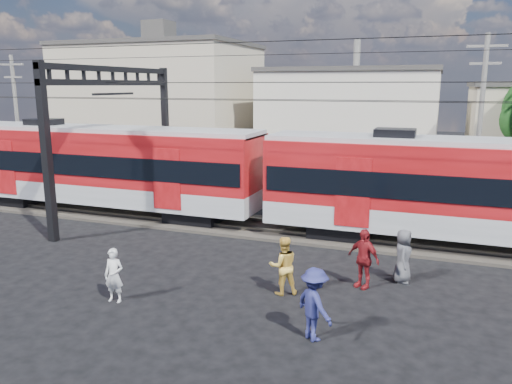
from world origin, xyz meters
The scene contains 15 objects.
ground centered at (0.00, 0.00, 0.00)m, with size 120.00×120.00×0.00m, color black.
track_bed centered at (0.00, 8.00, 0.06)m, with size 70.00×3.40×0.12m, color #2D2823.
rail_near centered at (0.00, 7.25, 0.18)m, with size 70.00×0.12×0.12m, color #59544C.
rail_far centered at (0.00, 8.75, 0.18)m, with size 70.00×0.12×0.12m, color #59544C.
commuter_train centered at (6.01, 8.00, 2.40)m, with size 50.30×3.08×4.17m.
catenary centered at (-8.65, 8.00, 5.14)m, with size 70.00×9.30×7.52m.
building_west centered at (-17.00, 24.00, 4.66)m, with size 14.28×10.20×9.30m.
building_midwest centered at (-2.00, 27.00, 3.66)m, with size 12.24×12.24×7.30m.
utility_pole_mid centered at (6.00, 15.00, 4.53)m, with size 1.80×0.24×8.50m.
utility_pole_west centered at (-22.00, 14.00, 4.28)m, with size 1.80×0.24×8.00m.
pedestrian_a centered at (-4.25, -0.47, 0.79)m, with size 0.57×0.38×1.57m, color silver.
pedestrian_b centered at (0.13, 1.69, 0.88)m, with size 0.86×0.67×1.77m, color gold.
pedestrian_c centered at (1.63, -0.65, 0.91)m, with size 1.18×0.68×1.83m, color navy.
pedestrian_d centered at (2.28, 3.01, 0.93)m, with size 1.09×0.45×1.86m, color maroon.
pedestrian_e centered at (3.39, 3.86, 0.86)m, with size 0.84×0.54×1.71m, color #4A4A4F.
Camera 1 is at (4.16, -11.65, 6.09)m, focal length 35.00 mm.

